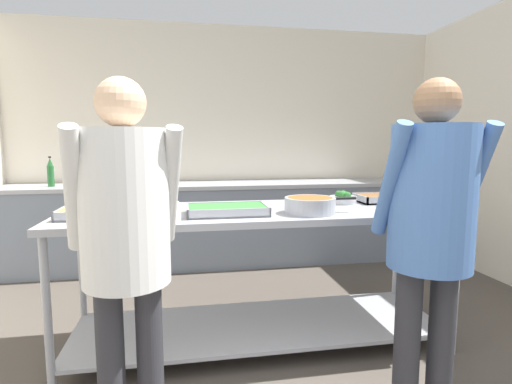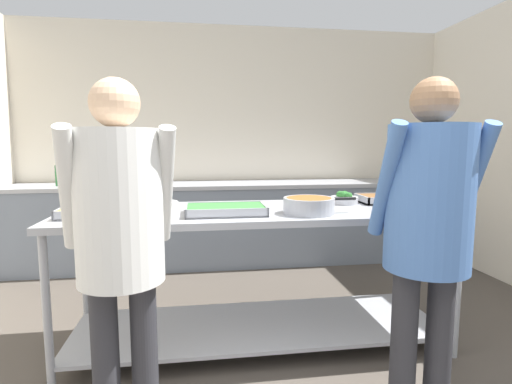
# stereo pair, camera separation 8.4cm
# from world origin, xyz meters

# --- Properties ---
(wall_rear) EXTENTS (4.98, 0.06, 2.65)m
(wall_rear) POSITION_xyz_m (0.00, 3.93, 1.32)
(wall_rear) COLOR beige
(wall_rear) RESTS_ON ground_plane
(back_counter) EXTENTS (4.82, 0.65, 0.89)m
(back_counter) POSITION_xyz_m (0.00, 3.56, 0.45)
(back_counter) COLOR slate
(back_counter) RESTS_ON ground_plane
(serving_counter) EXTENTS (2.46, 0.81, 0.90)m
(serving_counter) POSITION_xyz_m (-0.08, 1.72, 0.61)
(serving_counter) COLOR #9EA0A8
(serving_counter) RESTS_ON ground_plane
(serving_tray_greens) EXTENTS (0.37, 0.27, 0.05)m
(serving_tray_greens) POSITION_xyz_m (-1.06, 1.61, 0.93)
(serving_tray_greens) COLOR #9EA0A8
(serving_tray_greens) RESTS_ON serving_counter
(plate_stack) EXTENTS (0.27, 0.27, 0.07)m
(plate_stack) POSITION_xyz_m (-0.71, 1.64, 0.94)
(plate_stack) COLOR white
(plate_stack) RESTS_ON serving_counter
(serving_tray_vegetables) EXTENTS (0.48, 0.30, 0.05)m
(serving_tray_vegetables) POSITION_xyz_m (-0.30, 1.58, 0.93)
(serving_tray_vegetables) COLOR #9EA0A8
(serving_tray_vegetables) RESTS_ON serving_counter
(sauce_pan) EXTENTS (0.45, 0.31, 0.10)m
(sauce_pan) POSITION_xyz_m (0.20, 1.52, 0.95)
(sauce_pan) COLOR #9EA0A8
(sauce_pan) RESTS_ON serving_counter
(broccoli_bowl) EXTENTS (0.19, 0.19, 0.09)m
(broccoli_bowl) POSITION_xyz_m (0.55, 1.86, 0.94)
(broccoli_bowl) COLOR #B2B2B7
(broccoli_bowl) RESTS_ON serving_counter
(serving_tray_roast) EXTENTS (0.41, 0.27, 0.05)m
(serving_tray_roast) POSITION_xyz_m (0.89, 1.89, 0.93)
(serving_tray_roast) COLOR #9EA0A8
(serving_tray_roast) RESTS_ON serving_counter
(guest_serving_left) EXTENTS (0.52, 0.40, 1.59)m
(guest_serving_left) POSITION_xyz_m (-0.80, 0.99, 0.98)
(guest_serving_left) COLOR #2D2D33
(guest_serving_left) RESTS_ON ground_plane
(guest_serving_right) EXTENTS (0.50, 0.39, 1.62)m
(guest_serving_right) POSITION_xyz_m (0.60, 0.92, 0.99)
(guest_serving_right) COLOR #2D2D33
(guest_serving_right) RESTS_ON ground_plane
(water_bottle) EXTENTS (0.06, 0.06, 0.30)m
(water_bottle) POSITION_xyz_m (-1.86, 3.53, 1.03)
(water_bottle) COLOR #23602D
(water_bottle) RESTS_ON back_counter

